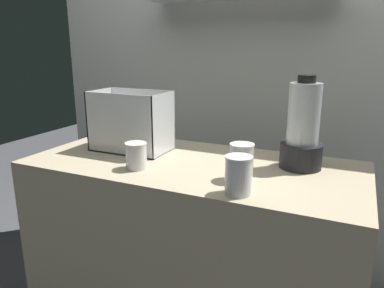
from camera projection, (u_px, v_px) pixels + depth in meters
counter at (192, 256)px, 1.66m from camera, size 1.40×0.64×0.90m
back_wall_unit at (246, 65)px, 2.12m from camera, size 2.60×0.24×2.50m
carrot_display_bin at (133, 131)px, 1.70m from camera, size 0.35×0.20×0.28m
blender_pitcher at (303, 132)px, 1.44m from camera, size 0.17×0.17×0.37m
juice_cup_carrot_far_left at (136, 158)px, 1.45m from camera, size 0.09×0.09×0.11m
juice_cup_beet_left at (241, 164)px, 1.33m from camera, size 0.09×0.09×0.14m
juice_cup_beet_middle at (238, 177)px, 1.20m from camera, size 0.09×0.09×0.13m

